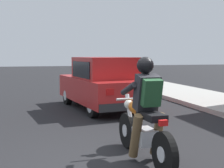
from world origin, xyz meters
TOP-DOWN VIEW (x-y plane):
  - ground_plane at (0.00, 0.00)m, footprint 80.00×80.00m
  - motorcycle_with_rider at (0.54, 0.18)m, footprint 0.56×2.02m
  - car_hatchback at (1.03, 4.86)m, footprint 2.14×3.97m

SIDE VIEW (x-z plane):
  - ground_plane at x=0.00m, z-range 0.00..0.00m
  - motorcycle_with_rider at x=0.54m, z-range -0.13..1.49m
  - car_hatchback at x=1.03m, z-range -0.02..1.55m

